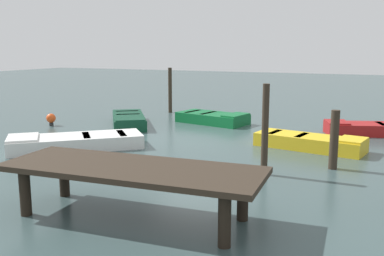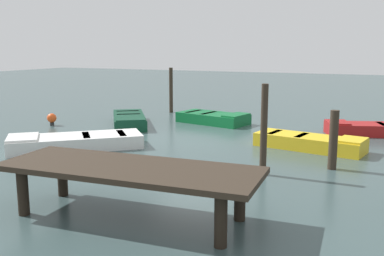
% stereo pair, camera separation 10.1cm
% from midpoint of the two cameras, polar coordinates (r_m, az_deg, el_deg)
% --- Properties ---
extents(ground_plane, '(80.00, 80.00, 0.00)m').
position_cam_midpoint_polar(ground_plane, '(14.74, -0.20, -1.34)').
color(ground_plane, '#384C4C').
extents(dock_segment, '(4.76, 1.95, 0.95)m').
position_cam_midpoint_polar(dock_segment, '(7.84, -8.16, -5.75)').
color(dock_segment, '#33281E').
rests_on(dock_segment, ground_plane).
extents(rowboat_yellow, '(3.32, 1.62, 0.46)m').
position_cam_midpoint_polar(rowboat_yellow, '(13.61, 14.82, -1.75)').
color(rowboat_yellow, gold).
rests_on(rowboat_yellow, ground_plane).
extents(rowboat_dark_green, '(2.84, 3.35, 0.46)m').
position_cam_midpoint_polar(rowboat_dark_green, '(17.36, -8.38, 1.06)').
color(rowboat_dark_green, '#0C3823').
rests_on(rowboat_dark_green, ground_plane).
extents(rowboat_green, '(3.01, 1.91, 0.46)m').
position_cam_midpoint_polar(rowboat_green, '(17.67, 2.54, 1.32)').
color(rowboat_green, '#0F602D').
rests_on(rowboat_green, ground_plane).
extents(rowboat_red, '(3.40, 2.10, 0.46)m').
position_cam_midpoint_polar(rowboat_red, '(16.52, 22.18, -0.08)').
color(rowboat_red, maroon).
rests_on(rowboat_red, ground_plane).
extents(rowboat_white, '(3.78, 3.58, 0.46)m').
position_cam_midpoint_polar(rowboat_white, '(13.65, -15.06, -1.72)').
color(rowboat_white, silver).
rests_on(rowboat_white, ground_plane).
extents(mooring_piling_near_right, '(0.17, 0.17, 2.08)m').
position_cam_midpoint_polar(mooring_piling_near_right, '(20.49, -2.99, 4.89)').
color(mooring_piling_near_right, '#33281E').
rests_on(mooring_piling_near_right, ground_plane).
extents(mooring_piling_far_right, '(0.16, 0.16, 2.17)m').
position_cam_midpoint_polar(mooring_piling_far_right, '(10.47, 9.16, -0.25)').
color(mooring_piling_far_right, '#33281E').
rests_on(mooring_piling_far_right, ground_plane).
extents(mooring_piling_near_left, '(0.21, 0.21, 1.48)m').
position_cam_midpoint_polar(mooring_piling_near_left, '(11.44, 17.67, -1.46)').
color(mooring_piling_near_left, '#33281E').
rests_on(mooring_piling_near_left, ground_plane).
extents(marker_buoy, '(0.36, 0.36, 0.48)m').
position_cam_midpoint_polar(marker_buoy, '(17.92, -17.93, 1.18)').
color(marker_buoy, '#262626').
rests_on(marker_buoy, ground_plane).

